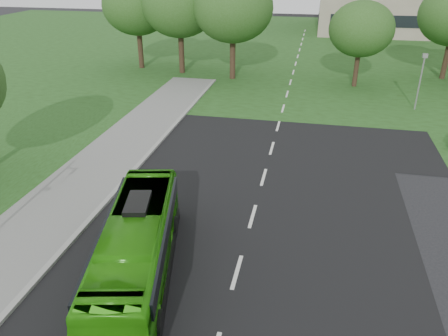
% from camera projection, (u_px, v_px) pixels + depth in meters
% --- Properties ---
extents(ground, '(160.00, 160.00, 0.00)m').
position_uv_depth(ground, '(245.00, 242.00, 18.22)').
color(ground, black).
rests_on(ground, ground).
extents(street_surfaces, '(120.00, 120.00, 0.15)m').
position_uv_depth(street_surfaces, '(283.00, 91.00, 38.28)').
color(street_surfaces, black).
rests_on(street_surfaces, ground).
extents(tree_park_a, '(7.24, 7.24, 9.62)m').
position_uv_depth(tree_park_a, '(179.00, 5.00, 41.62)').
color(tree_park_a, black).
rests_on(tree_park_a, ground).
extents(tree_park_b, '(7.34, 7.34, 9.62)m').
position_uv_depth(tree_park_b, '(233.00, 8.00, 39.51)').
color(tree_park_b, black).
rests_on(tree_park_b, ground).
extents(tree_park_c, '(5.58, 5.58, 7.41)m').
position_uv_depth(tree_park_c, '(362.00, 29.00, 37.68)').
color(tree_park_c, black).
rests_on(tree_park_c, ground).
extents(tree_park_f, '(6.90, 6.90, 9.21)m').
position_uv_depth(tree_park_f, '(137.00, 5.00, 43.67)').
color(tree_park_f, black).
rests_on(tree_park_f, ground).
extents(bus, '(4.08, 9.40, 2.55)m').
position_uv_depth(bus, '(137.00, 249.00, 15.67)').
color(bus, '#2F9D10').
rests_on(bus, ground).
extents(camera_pole, '(0.38, 0.34, 4.29)m').
position_uv_depth(camera_pole, '(421.00, 74.00, 32.63)').
color(camera_pole, gray).
rests_on(camera_pole, ground).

